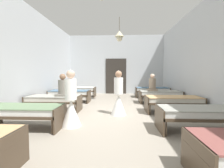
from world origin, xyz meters
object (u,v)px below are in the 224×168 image
(bed_left_row_1, at_px, (24,111))
(bed_right_row_1, at_px, (199,113))
(bed_right_row_3, at_px, (160,94))
(nurse_near_aisle, at_px, (71,106))
(bed_left_row_2, at_px, (54,99))
(bed_right_row_2, at_px, (173,100))
(patient_seated_secondary, at_px, (63,88))
(patient_seated_primary, at_px, (152,84))
(bed_left_row_3, at_px, (70,93))
(bed_right_row_4, at_px, (152,90))
(nurse_mid_aisle, at_px, (119,99))
(bed_left_row_4, at_px, (79,89))

(bed_left_row_1, distance_m, bed_right_row_1, 4.29)
(bed_right_row_3, distance_m, nurse_near_aisle, 4.64)
(bed_left_row_2, distance_m, nurse_near_aisle, 1.96)
(bed_right_row_2, bearing_deg, bed_left_row_1, -157.09)
(bed_right_row_3, height_order, nurse_near_aisle, nurse_near_aisle)
(patient_seated_secondary, bearing_deg, bed_right_row_1, -24.18)
(bed_right_row_3, bearing_deg, bed_right_row_1, -90.00)
(bed_left_row_2, height_order, patient_seated_primary, patient_seated_primary)
(bed_left_row_3, distance_m, patient_seated_primary, 3.96)
(bed_right_row_2, relative_size, nurse_near_aisle, 1.28)
(bed_right_row_4, distance_m, patient_seated_primary, 1.85)
(bed_right_row_4, height_order, patient_seated_primary, patient_seated_primary)
(bed_right_row_3, bearing_deg, bed_right_row_4, 90.00)
(bed_left_row_3, distance_m, bed_right_row_4, 4.66)
(patient_seated_primary, bearing_deg, bed_left_row_1, -136.99)
(patient_seated_primary, distance_m, patient_seated_secondary, 4.06)
(bed_left_row_3, relative_size, bed_right_row_4, 1.00)
(bed_right_row_1, distance_m, bed_right_row_3, 3.63)
(nurse_mid_aisle, bearing_deg, patient_seated_secondary, -43.12)
(bed_left_row_2, relative_size, nurse_near_aisle, 1.28)
(bed_right_row_1, relative_size, bed_left_row_3, 1.00)
(bed_left_row_3, bearing_deg, bed_right_row_2, -22.91)
(bed_left_row_2, relative_size, nurse_mid_aisle, 1.28)
(bed_right_row_1, height_order, bed_left_row_2, same)
(bed_left_row_3, xyz_separation_m, patient_seated_secondary, (0.35, -1.86, 0.43))
(patient_seated_primary, bearing_deg, bed_right_row_1, -84.56)
(bed_left_row_2, height_order, bed_right_row_2, same)
(nurse_mid_aisle, distance_m, patient_seated_secondary, 2.07)
(bed_right_row_2, bearing_deg, nurse_near_aisle, -153.22)
(nurse_near_aisle, bearing_deg, bed_left_row_4, 43.80)
(patient_seated_secondary, bearing_deg, patient_seated_primary, 27.96)
(bed_left_row_2, distance_m, patient_seated_secondary, 0.56)
(bed_right_row_1, relative_size, bed_right_row_2, 1.00)
(bed_left_row_4, xyz_separation_m, nurse_mid_aisle, (2.36, -4.03, 0.09))
(bed_right_row_4, bearing_deg, bed_left_row_4, 180.00)
(bed_left_row_1, relative_size, bed_right_row_3, 1.00)
(bed_left_row_1, relative_size, nurse_mid_aisle, 1.28)
(bed_left_row_3, relative_size, nurse_mid_aisle, 1.28)
(bed_left_row_4, bearing_deg, bed_right_row_3, -22.91)
(bed_left_row_1, distance_m, nurse_near_aisle, 1.16)
(patient_seated_primary, bearing_deg, bed_left_row_4, 155.86)
(bed_right_row_2, height_order, patient_seated_secondary, patient_seated_secondary)
(patient_seated_primary, bearing_deg, nurse_mid_aisle, -124.82)
(bed_right_row_2, bearing_deg, nurse_mid_aisle, -168.14)
(bed_right_row_1, bearing_deg, bed_left_row_4, 128.26)
(bed_left_row_2, xyz_separation_m, patient_seated_primary, (3.94, 1.86, 0.43))
(bed_right_row_4, height_order, nurse_mid_aisle, nurse_mid_aisle)
(bed_left_row_4, relative_size, patient_seated_secondary, 2.38)
(nurse_near_aisle, height_order, patient_seated_primary, nurse_near_aisle)
(patient_seated_primary, relative_size, patient_seated_secondary, 1.00)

